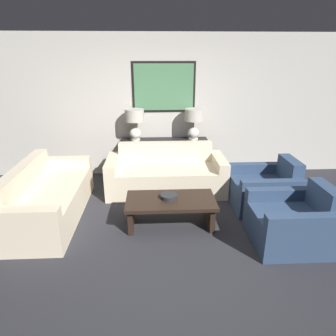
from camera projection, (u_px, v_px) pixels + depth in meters
ground_plane at (172, 242)px, 3.85m from camera, size 20.00×20.00×0.00m
back_wall at (164, 107)px, 5.74m from camera, size 7.95×0.12×2.65m
console_table at (165, 158)px, 5.82m from camera, size 1.65×0.40×0.75m
table_lamp_left at (135, 120)px, 5.53m from camera, size 0.35×0.35×0.58m
table_lamp_right at (194, 120)px, 5.58m from camera, size 0.35×0.35×0.58m
couch_by_back_wall at (166, 175)px, 5.24m from camera, size 2.02×0.86×0.80m
couch_by_side at (48, 199)px, 4.38m from camera, size 0.86×2.02×0.80m
coffee_table at (171, 206)px, 4.15m from camera, size 1.23×0.63×0.41m
decorative_bowl at (169, 196)px, 4.13m from camera, size 0.24×0.24×0.06m
armchair_near_back_wall at (265, 190)px, 4.69m from camera, size 0.95×0.85×0.78m
armchair_near_camera at (293, 223)px, 3.77m from camera, size 0.95×0.85×0.78m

